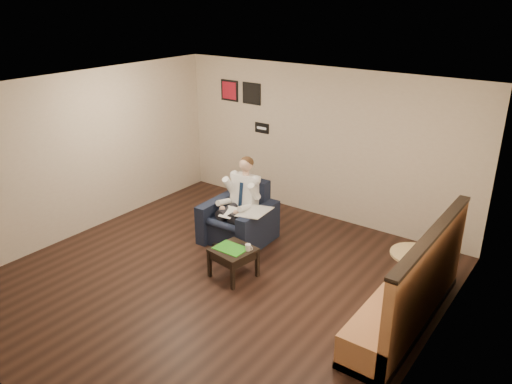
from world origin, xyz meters
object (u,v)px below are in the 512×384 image
Objects in this scene: seated_man at (233,206)px; cafe_table at (411,279)px; side_table at (233,263)px; green_folder at (231,248)px; smartphone at (244,246)px; coffee_mug at (248,247)px; banquette at (407,276)px; armchair at (238,214)px.

seated_man reaches higher than cafe_table.
cafe_table is (2.39, 0.86, 0.16)m from side_table.
green_folder is 0.20m from smartphone.
cafe_table is (3.05, 0.02, -0.30)m from seated_man.
side_table is at bearing -154.69° from coffee_mug.
banquette reaches higher than coffee_mug.
coffee_mug is (0.20, 0.10, 0.28)m from side_table.
armchair is 10.60× the size of coffee_mug.
coffee_mug is at bearing -7.10° from smartphone.
seated_man reaches higher than armchair.
coffee_mug is 0.12× the size of cafe_table.
smartphone is at bearing 57.65° from green_folder.
green_folder is 0.26m from coffee_mug.
green_folder is (-0.03, -0.02, 0.24)m from side_table.
armchair reaches higher than smartphone.
smartphone reaches higher than side_table.
cafe_table is at bearing 99.91° from banquette.
cafe_table is at bearing 19.93° from green_folder.
green_folder is 2.57m from cafe_table.
armchair is 1.21m from side_table.
armchair is 0.39× the size of banquette.
smartphone is (0.74, -0.68, -0.22)m from seated_man.
green_folder is 2.54m from banquette.
cafe_table is at bearing -1.44° from seated_man.
seated_man is (0.00, -0.13, 0.19)m from armchair.
banquette is (3.12, -0.40, -0.01)m from seated_man.
seated_man is 2.43× the size of side_table.
side_table is 5.79× the size of coffee_mug.
banquette is (2.39, 0.28, 0.21)m from smartphone.
seated_man is at bearing 155.69° from smartphone.
armchair is 0.75× the size of seated_man.
armchair is 2.24× the size of green_folder.
armchair reaches higher than green_folder.
armchair is 3.18m from banquette.
armchair is at bearing 122.79° from green_folder.
coffee_mug is 2.29m from banquette.
seated_man is 1.08m from green_folder.
seated_man is 9.54× the size of smartphone.
coffee_mug is (0.24, 0.11, 0.04)m from green_folder.
coffee_mug is 0.15m from smartphone.
green_folder reaches higher than smartphone.
coffee_mug is at bearing -42.48° from seated_man.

